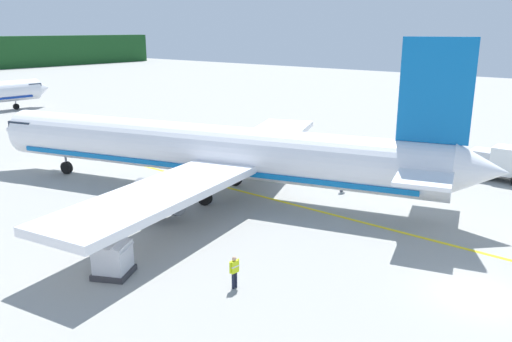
# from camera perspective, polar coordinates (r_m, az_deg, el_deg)

# --- Properties ---
(ground) EXTENTS (240.00, 320.00, 0.20)m
(ground) POSITION_cam_1_polar(r_m,az_deg,el_deg) (60.24, -26.06, 1.97)
(ground) COLOR #999993
(airliner_foreground) EXTENTS (34.14, 40.86, 11.90)m
(airliner_foreground) POSITION_cam_1_polar(r_m,az_deg,el_deg) (39.32, -5.19, 2.24)
(airliner_foreground) COLOR white
(airliner_foreground) RESTS_ON ground
(service_truck_baggage) EXTENTS (2.50, 6.34, 2.90)m
(service_truck_baggage) POSITION_cam_1_polar(r_m,az_deg,el_deg) (47.64, 26.45, 0.79)
(service_truck_baggage) COLOR silver
(service_truck_baggage) RESTS_ON ground
(cargo_container_mid) EXTENTS (2.43, 2.43, 1.91)m
(cargo_container_mid) POSITION_cam_1_polar(r_m,az_deg,el_deg) (27.90, -15.52, -9.39)
(cargo_container_mid) COLOR #333338
(cargo_container_mid) RESTS_ON ground
(crew_marshaller) EXTENTS (0.61, 0.34, 1.73)m
(crew_marshaller) POSITION_cam_1_polar(r_m,az_deg,el_deg) (40.85, 9.50, -0.84)
(crew_marshaller) COLOR #191E33
(crew_marshaller) RESTS_ON ground
(crew_loader_left) EXTENTS (0.63, 0.27, 1.68)m
(crew_loader_left) POSITION_cam_1_polar(r_m,az_deg,el_deg) (25.68, -2.42, -10.84)
(crew_loader_left) COLOR #191E33
(crew_loader_left) RESTS_ON ground
(apron_guide_line) EXTENTS (0.30, 60.00, 0.01)m
(apron_guide_line) POSITION_cam_1_polar(r_m,az_deg,el_deg) (38.80, 1.63, -3.08)
(apron_guide_line) COLOR yellow
(apron_guide_line) RESTS_ON ground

